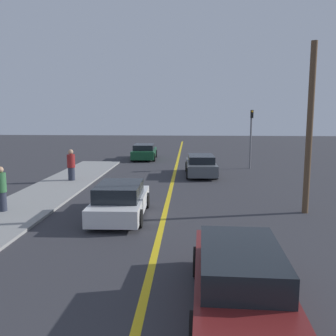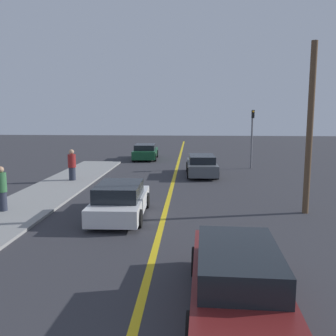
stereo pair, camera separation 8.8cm
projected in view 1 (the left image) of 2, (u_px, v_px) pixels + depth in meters
The scene contains 10 objects.
road_center_line at pixel (171, 187), 19.67m from camera, with size 0.20×60.00×0.01m.
sidewalk_left at pixel (26, 206), 15.65m from camera, with size 2.93×27.18×0.10m.
car_near_right_lane at pixel (239, 279), 7.40m from camera, with size 1.98×4.82×1.40m.
car_ahead_center at pixel (120, 201), 14.05m from camera, with size 1.99×4.31×1.31m.
car_far_distant at pixel (201, 165), 23.24m from camera, with size 1.97×4.40×1.28m.
car_parked_left_lot at pixel (144, 152), 30.98m from camera, with size 2.08×4.32×1.26m.
pedestrian_near_curb at pixel (2, 189), 14.48m from camera, with size 0.38×0.38×1.75m.
pedestrian_mid_group at pixel (71, 165), 20.99m from camera, with size 0.44×0.44×1.75m.
traffic_light at pixel (251, 133), 25.65m from camera, with size 0.18×0.40×4.04m.
utility_pole at pixel (310, 130), 14.26m from camera, with size 0.24×0.24×6.54m.
Camera 1 is at (0.95, -1.27, 3.97)m, focal length 40.00 mm.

